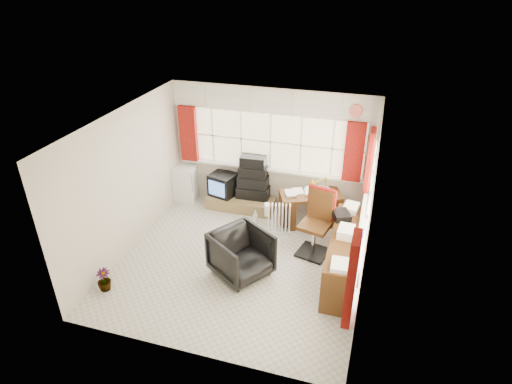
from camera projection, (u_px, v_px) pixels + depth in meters
The scene contains 20 objects.
ground at pixel (240, 262), 7.31m from camera, with size 4.00×4.00×0.00m, color beige.
room_walls at pixel (238, 185), 6.59m from camera, with size 4.00×4.00×4.00m.
window_back at pixel (270, 166), 8.50m from camera, with size 3.70×0.12×3.60m.
window_right at pixel (362, 235), 6.37m from camera, with size 0.12×3.70×3.60m.
curtains at pixel (308, 170), 7.16m from camera, with size 3.83×3.83×1.15m.
overhead_cabinets at pixel (315, 124), 6.81m from camera, with size 3.98×3.98×0.48m.
desk at pixel (310, 207), 8.23m from camera, with size 1.27×0.96×0.70m.
desk_lamp at pixel (326, 182), 7.87m from camera, with size 0.15×0.12×0.41m.
task_chair at pixel (318, 219), 7.33m from camera, with size 0.61×0.63×1.20m.
office_chair at pixel (241, 254), 6.87m from camera, with size 0.83×0.85×0.78m, color black.
radiator at pixel (279, 222), 7.95m from camera, with size 0.46×0.27×0.64m.
credenza at pixel (345, 255), 6.86m from camera, with size 0.50×2.00×0.85m.
file_tray at pixel (341, 215), 7.13m from camera, with size 0.26×0.33×0.11m, color black.
tv_bench at pixel (241, 203), 8.84m from camera, with size 1.40×0.50×0.25m, color olive.
crt_tv at pixel (223, 184), 8.81m from camera, with size 0.61×0.58×0.46m.
hifi_stack at pixel (254, 178), 8.65m from camera, with size 0.69×0.46×0.91m.
mini_fridge at pixel (186, 183), 9.10m from camera, with size 0.50×0.50×0.75m.
spray_bottle_a at pixel (255, 217), 8.33m from camera, with size 0.11×0.11×0.28m, color silver.
spray_bottle_b at pixel (261, 233), 7.92m from camera, with size 0.09×0.09×0.20m, color #99E4D0.
flower_vase at pixel (104, 280), 6.63m from camera, with size 0.21×0.21×0.38m, color black.
Camera 1 is at (1.94, -5.52, 4.56)m, focal length 30.00 mm.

